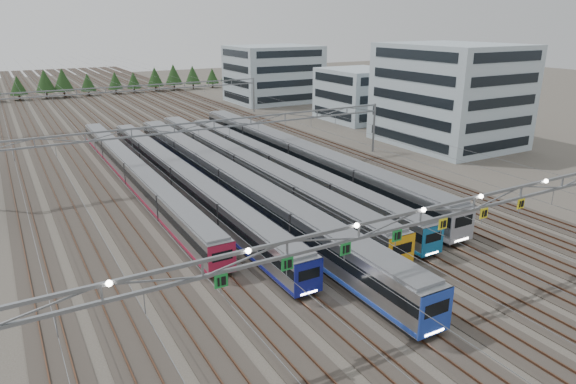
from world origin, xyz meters
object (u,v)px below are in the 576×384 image
gantry_mid (214,131)px  train_b (181,178)px  train_a (135,173)px  gantry_far (134,93)px  train_e (277,165)px  depot_bldg_north (273,74)px  train_c (230,182)px  train_f (298,155)px  gantry_near (421,220)px  train_d (244,166)px  depot_bldg_south (449,95)px  depot_bldg_mid (359,95)px

gantry_mid → train_b: bearing=-143.3°
train_a → gantry_far: gantry_far is taller
train_e → depot_bldg_north: (33.33, 63.35, 5.33)m
train_c → gantry_mid: size_ratio=1.22×
train_b → train_f: train_f is taller
gantry_near → train_c: bearing=94.2°
train_a → train_d: bearing=-19.6°
train_c → depot_bldg_south: 46.45m
gantry_far → train_d: bearing=-87.4°
train_d → gantry_mid: 6.58m
train_b → depot_bldg_north: bearing=53.2°
gantry_mid → gantry_far: (0.00, 45.00, 0.00)m
gantry_far → depot_bldg_south: (42.95, -46.65, 2.19)m
train_b → depot_bldg_mid: bearing=30.4°
train_a → train_f: size_ratio=0.96×
train_e → train_d: bearing=164.6°
train_e → depot_bldg_north: 71.79m
train_d → depot_bldg_mid: bearing=35.1°
gantry_near → train_f: bearing=72.8°
train_a → train_d: (13.50, -4.80, 0.22)m
train_a → gantry_far: 46.29m
gantry_near → gantry_far: size_ratio=1.00×
train_b → gantry_near: (6.70, -35.08, 5.14)m
train_f → train_b: bearing=-175.6°
train_c → gantry_near: (2.20, -29.87, 4.90)m
train_f → depot_bldg_mid: size_ratio=3.86×
train_a → depot_bldg_mid: depot_bldg_mid is taller
gantry_mid → depot_bldg_south: (42.95, -1.65, 2.19)m
depot_bldg_north → depot_bldg_mid: bearing=-83.9°
train_a → train_b: bearing=-50.0°
train_a → depot_bldg_mid: bearing=23.8°
train_d → train_e: bearing=-15.4°
train_b → gantry_mid: size_ratio=1.09×
gantry_near → gantry_far: 85.12m
gantry_near → gantry_far: (0.05, 85.12, -0.70)m
train_f → gantry_mid: (-11.25, 3.65, 4.09)m
gantry_near → depot_bldg_north: bearing=67.7°
train_d → depot_bldg_south: 41.31m
train_e → depot_bldg_south: (36.20, 4.06, 6.65)m
train_f → train_c: bearing=-154.0°
train_c → depot_bldg_north: bearing=58.1°
train_d → depot_bldg_mid: 50.64m
gantry_far → depot_bldg_north: (40.08, 12.64, 0.87)m
train_e → depot_bldg_north: size_ratio=2.68×
train_f → gantry_near: 38.47m
train_e → gantry_mid: size_ratio=1.05×
train_c → gantry_near: size_ratio=1.22×
gantry_mid → depot_bldg_mid: size_ratio=3.52×
train_e → gantry_near: (-6.80, -34.41, 5.16)m
gantry_near → gantry_far: bearing=90.0°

